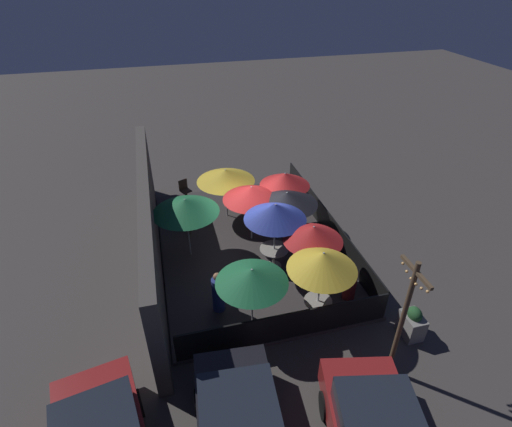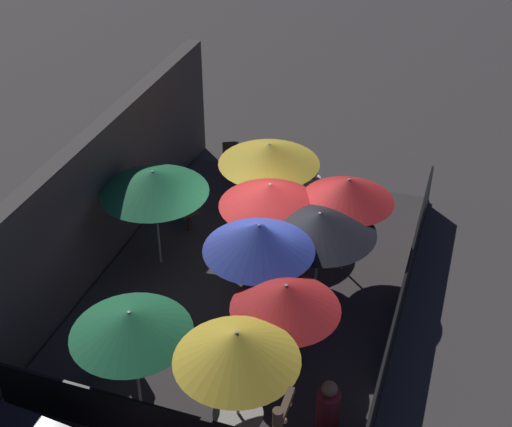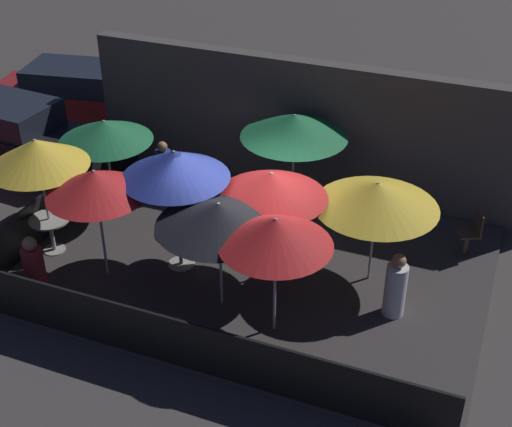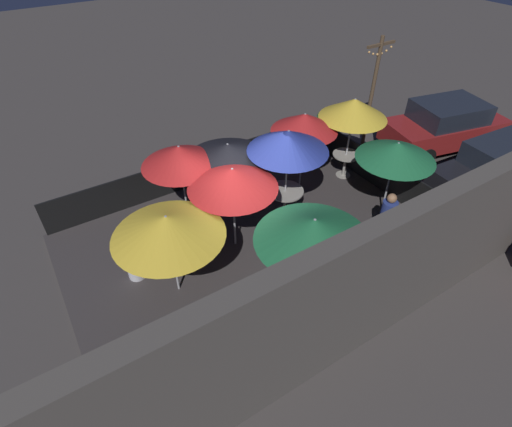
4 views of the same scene
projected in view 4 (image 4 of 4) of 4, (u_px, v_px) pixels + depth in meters
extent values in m
plane|color=#423D3A|center=(254.00, 246.00, 9.94)|extent=(60.00, 60.00, 0.00)
cube|color=#383333|center=(254.00, 244.00, 9.90)|extent=(8.73, 6.14, 0.12)
cube|color=#4C4742|center=(356.00, 295.00, 6.81)|extent=(10.33, 0.36, 3.08)
cube|color=black|center=(198.00, 170.00, 11.54)|extent=(8.53, 0.05, 0.95)
cube|color=black|center=(382.00, 174.00, 11.34)|extent=(0.05, 5.94, 0.95)
cylinder|color=#B2B2B7|center=(286.00, 175.00, 9.99)|extent=(0.05, 0.05, 2.45)
cone|color=#283893|center=(288.00, 141.00, 9.38)|extent=(1.98, 1.98, 0.53)
cylinder|color=#B2B2B7|center=(349.00, 140.00, 11.39)|extent=(0.05, 0.05, 2.44)
cone|color=gold|center=(354.00, 108.00, 10.79)|extent=(1.88, 1.88, 0.55)
cylinder|color=#B2B2B7|center=(310.00, 264.00, 7.77)|extent=(0.05, 0.05, 2.26)
cone|color=#1E6B3D|center=(314.00, 230.00, 7.21)|extent=(2.21, 2.21, 0.49)
cylinder|color=#B2B2B7|center=(184.00, 186.00, 9.81)|extent=(0.05, 0.05, 2.23)
cone|color=red|center=(180.00, 155.00, 9.26)|extent=(1.86, 1.86, 0.50)
cylinder|color=#B2B2B7|center=(390.00, 179.00, 10.20)|extent=(0.05, 0.05, 2.07)
cone|color=#1E6B3D|center=(397.00, 151.00, 9.68)|extent=(1.95, 1.95, 0.45)
cylinder|color=#B2B2B7|center=(234.00, 209.00, 9.15)|extent=(0.05, 0.05, 2.19)
cone|color=red|center=(233.00, 178.00, 8.61)|extent=(2.02, 2.02, 0.49)
cylinder|color=#B2B2B7|center=(173.00, 255.00, 8.09)|extent=(0.05, 0.05, 2.06)
cone|color=gold|center=(167.00, 226.00, 7.59)|extent=(2.23, 2.23, 0.48)
cylinder|color=#B2B2B7|center=(229.00, 180.00, 10.12)|extent=(0.05, 0.05, 2.09)
cone|color=black|center=(228.00, 152.00, 9.59)|extent=(2.18, 2.18, 0.43)
cylinder|color=#B2B2B7|center=(302.00, 151.00, 11.06)|extent=(0.05, 0.05, 2.25)
cone|color=red|center=(305.00, 122.00, 10.51)|extent=(1.80, 1.80, 0.49)
cylinder|color=#9E998E|center=(284.00, 212.00, 10.76)|extent=(0.52, 0.52, 0.02)
cylinder|color=#9E998E|center=(285.00, 202.00, 10.55)|extent=(0.08, 0.08, 0.71)
cylinder|color=#9E998E|center=(285.00, 191.00, 10.31)|extent=(0.95, 0.95, 0.04)
cylinder|color=#9E998E|center=(343.00, 175.00, 12.16)|extent=(0.43, 0.43, 0.02)
cylinder|color=#9E998E|center=(344.00, 165.00, 11.94)|extent=(0.08, 0.08, 0.70)
cylinder|color=#9E998E|center=(346.00, 155.00, 11.71)|extent=(0.79, 0.79, 0.04)
cube|color=#4C3828|center=(129.00, 372.00, 6.99)|extent=(0.11, 0.11, 0.47)
cube|color=#4C3828|center=(126.00, 364.00, 6.83)|extent=(0.53, 0.53, 0.04)
cube|color=#4C3828|center=(115.00, 365.00, 6.56)|extent=(0.20, 0.37, 0.44)
cube|color=#4C3828|center=(250.00, 316.00, 7.90)|extent=(0.11, 0.11, 0.46)
cube|color=#4C3828|center=(250.00, 309.00, 7.74)|extent=(0.57, 0.57, 0.04)
cube|color=#4C3828|center=(248.00, 308.00, 7.45)|extent=(0.30, 0.31, 0.44)
cylinder|color=silver|center=(134.00, 260.00, 8.71)|extent=(0.42, 0.42, 1.01)
sphere|color=#9E704C|center=(128.00, 239.00, 8.31)|extent=(0.25, 0.25, 0.25)
cylinder|color=maroon|center=(303.00, 148.00, 12.45)|extent=(0.54, 0.54, 0.99)
sphere|color=#9E704C|center=(305.00, 130.00, 12.05)|extent=(0.25, 0.25, 0.25)
cylinder|color=navy|center=(386.00, 221.00, 9.62)|extent=(0.51, 0.51, 1.15)
sphere|color=#9E704C|center=(392.00, 198.00, 9.18)|extent=(0.23, 0.23, 0.23)
cube|color=gray|center=(321.00, 128.00, 14.01)|extent=(0.70, 0.49, 0.72)
ellipsoid|color=#235128|center=(323.00, 117.00, 13.73)|extent=(0.46, 0.36, 0.41)
cylinder|color=brown|center=(372.00, 95.00, 12.70)|extent=(0.12, 0.12, 3.59)
cube|color=brown|center=(381.00, 44.00, 11.72)|extent=(1.10, 0.08, 0.08)
sphere|color=#F4B260|center=(391.00, 47.00, 12.00)|extent=(0.07, 0.07, 0.07)
sphere|color=#F4B260|center=(386.00, 51.00, 11.98)|extent=(0.07, 0.07, 0.07)
sphere|color=#F4B260|center=(382.00, 53.00, 11.93)|extent=(0.07, 0.07, 0.07)
sphere|color=#F4B260|center=(377.00, 54.00, 11.86)|extent=(0.07, 0.07, 0.07)
sphere|color=#F4B260|center=(373.00, 54.00, 11.75)|extent=(0.07, 0.07, 0.07)
sphere|color=#F4B260|center=(369.00, 52.00, 11.62)|extent=(0.07, 0.07, 0.07)
cube|color=maroon|center=(443.00, 130.00, 13.26)|extent=(4.24, 2.52, 0.70)
cube|color=#1E232D|center=(450.00, 112.00, 12.84)|extent=(2.47, 2.00, 0.60)
cylinder|color=black|center=(426.00, 157.00, 12.57)|extent=(0.66, 0.31, 0.64)
cylinder|color=black|center=(395.00, 134.00, 13.75)|extent=(0.66, 0.31, 0.64)
cylinder|color=black|center=(487.00, 144.00, 13.22)|extent=(0.66, 0.31, 0.64)
cylinder|color=black|center=(453.00, 123.00, 14.39)|extent=(0.66, 0.31, 0.64)
cube|color=black|center=(503.00, 173.00, 11.25)|extent=(4.47, 2.05, 0.70)
cylinder|color=black|center=(492.00, 213.00, 10.44)|extent=(0.65, 0.23, 0.64)
cylinder|color=black|center=(443.00, 182.00, 11.54)|extent=(0.65, 0.23, 0.64)
cylinder|color=black|center=(505.00, 159.00, 12.51)|extent=(0.65, 0.23, 0.64)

